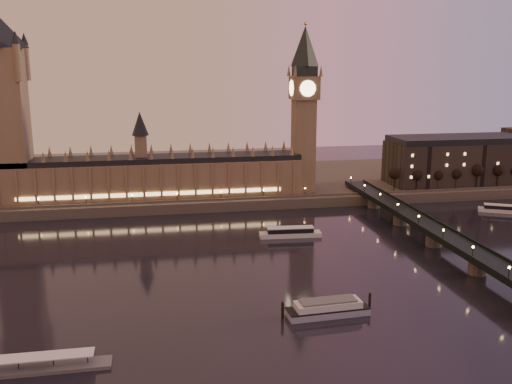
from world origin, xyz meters
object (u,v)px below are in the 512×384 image
moored_barge (328,308)px  cruise_boat_a (290,232)px  cruise_boat_b (501,209)px  pontoon_pier (39,367)px

moored_barge → cruise_boat_a: bearing=81.0°
cruise_boat_a → cruise_boat_b: (133.60, 24.74, -0.19)m
pontoon_pier → moored_barge: bearing=12.5°
pontoon_pier → cruise_boat_a: bearing=47.9°
cruise_boat_b → pontoon_pier: (-234.98, -137.03, -0.86)m
cruise_boat_a → cruise_boat_b: 135.87m
cruise_boat_b → moored_barge: (-142.64, -116.65, 0.57)m
cruise_boat_a → pontoon_pier: (-101.38, -112.30, -1.05)m
moored_barge → pontoon_pier: pontoon_pier is taller
cruise_boat_b → pontoon_pier: bearing=-123.0°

